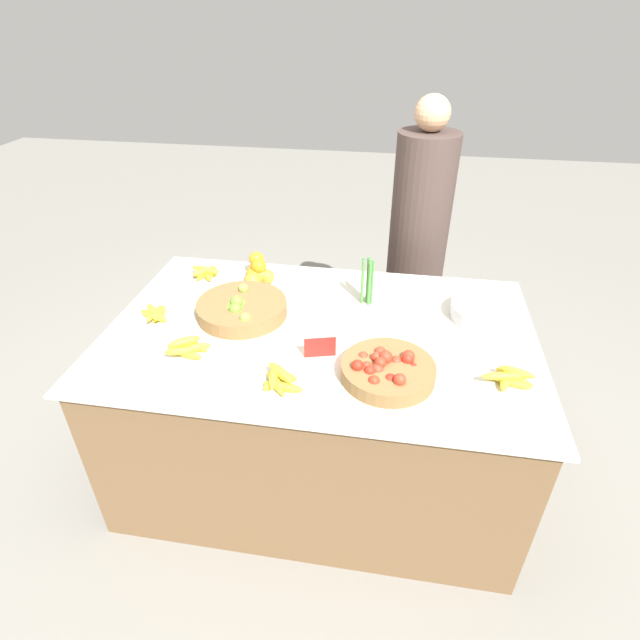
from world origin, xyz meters
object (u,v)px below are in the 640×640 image
object	(u,v)px
lime_bowl	(241,308)
metal_bowl	(484,311)
price_sign	(320,347)
vendor_person	(416,253)
tomato_basket	(387,370)

from	to	relation	value
lime_bowl	metal_bowl	world-z (taller)	lime_bowl
price_sign	vendor_person	distance (m)	1.22
vendor_person	tomato_basket	bearing A→B (deg)	-95.19
metal_bowl	price_sign	bearing A→B (deg)	-149.32
lime_bowl	metal_bowl	distance (m)	1.05
vendor_person	lime_bowl	bearing A→B (deg)	-129.73
metal_bowl	tomato_basket	bearing A→B (deg)	-129.61
tomato_basket	metal_bowl	distance (m)	0.61
lime_bowl	price_sign	distance (m)	0.45
price_sign	vendor_person	size ratio (longest dim) A/B	0.08
lime_bowl	metal_bowl	size ratio (longest dim) A/B	1.36
metal_bowl	lime_bowl	bearing A→B (deg)	-171.87
tomato_basket	metal_bowl	world-z (taller)	tomato_basket
price_sign	vendor_person	bearing A→B (deg)	56.25
lime_bowl	vendor_person	world-z (taller)	vendor_person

